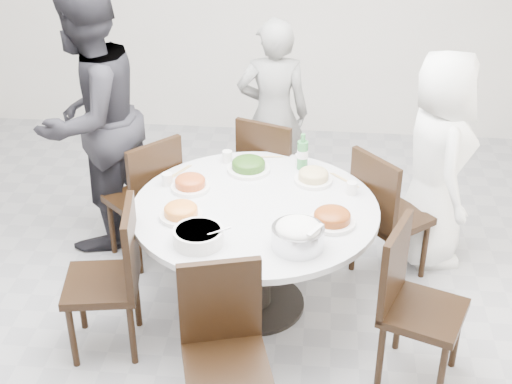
# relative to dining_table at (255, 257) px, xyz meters

# --- Properties ---
(floor) EXTENTS (6.00, 6.00, 0.01)m
(floor) POSITION_rel_dining_table_xyz_m (-0.34, -0.21, -0.38)
(floor) COLOR #A1A2A6
(floor) RESTS_ON ground
(dining_table) EXTENTS (1.50, 1.50, 0.75)m
(dining_table) POSITION_rel_dining_table_xyz_m (0.00, 0.00, 0.00)
(dining_table) COLOR silver
(dining_table) RESTS_ON floor
(chair_ne) EXTENTS (0.59, 0.59, 0.95)m
(chair_ne) POSITION_rel_dining_table_xyz_m (0.88, 0.45, 0.10)
(chair_ne) COLOR black
(chair_ne) RESTS_ON floor
(chair_n) EXTENTS (0.54, 0.54, 0.95)m
(chair_n) POSITION_rel_dining_table_xyz_m (0.05, 0.96, 0.10)
(chair_n) COLOR black
(chair_n) RESTS_ON floor
(chair_nw) EXTENTS (0.59, 0.59, 0.95)m
(chair_nw) POSITION_rel_dining_table_xyz_m (-0.84, 0.52, 0.10)
(chair_nw) COLOR black
(chair_nw) RESTS_ON floor
(chair_sw) EXTENTS (0.48, 0.48, 0.95)m
(chair_sw) POSITION_rel_dining_table_xyz_m (-0.85, -0.47, 0.10)
(chair_sw) COLOR black
(chair_sw) RESTS_ON floor
(chair_s) EXTENTS (0.52, 0.52, 0.95)m
(chair_s) POSITION_rel_dining_table_xyz_m (-0.04, -1.07, 0.10)
(chair_s) COLOR black
(chair_s) RESTS_ON floor
(chair_se) EXTENTS (0.54, 0.54, 0.95)m
(chair_se) POSITION_rel_dining_table_xyz_m (0.98, -0.55, 0.10)
(chair_se) COLOR black
(chair_se) RESTS_ON floor
(diner_right) EXTENTS (0.59, 0.81, 1.53)m
(diner_right) POSITION_rel_dining_table_xyz_m (1.17, 0.69, 0.39)
(diner_right) COLOR white
(diner_right) RESTS_ON floor
(diner_middle) EXTENTS (0.60, 0.43, 1.53)m
(diner_middle) POSITION_rel_dining_table_xyz_m (0.00, 1.36, 0.39)
(diner_middle) COLOR black
(diner_middle) RESTS_ON floor
(diner_left) EXTENTS (1.03, 1.14, 1.93)m
(diner_left) POSITION_rel_dining_table_xyz_m (-1.22, 0.72, 0.59)
(diner_left) COLOR black
(diner_left) RESTS_ON floor
(dish_greens) EXTENTS (0.28, 0.28, 0.07)m
(dish_greens) POSITION_rel_dining_table_xyz_m (-0.09, 0.45, 0.41)
(dish_greens) COLOR white
(dish_greens) RESTS_ON dining_table
(dish_pale) EXTENTS (0.25, 0.25, 0.07)m
(dish_pale) POSITION_rel_dining_table_xyz_m (0.34, 0.34, 0.41)
(dish_pale) COLOR white
(dish_pale) RESTS_ON dining_table
(dish_orange) EXTENTS (0.25, 0.25, 0.07)m
(dish_orange) POSITION_rel_dining_table_xyz_m (-0.43, 0.17, 0.41)
(dish_orange) COLOR white
(dish_orange) RESTS_ON dining_table
(dish_redbrown) EXTENTS (0.27, 0.27, 0.07)m
(dish_redbrown) POSITION_rel_dining_table_xyz_m (0.46, -0.16, 0.41)
(dish_redbrown) COLOR white
(dish_redbrown) RESTS_ON dining_table
(dish_tofu) EXTENTS (0.25, 0.25, 0.07)m
(dish_tofu) POSITION_rel_dining_table_xyz_m (-0.42, -0.18, 0.41)
(dish_tofu) COLOR white
(dish_tofu) RESTS_ON dining_table
(rice_bowl) EXTENTS (0.29, 0.29, 0.12)m
(rice_bowl) POSITION_rel_dining_table_xyz_m (0.28, -0.42, 0.44)
(rice_bowl) COLOR silver
(rice_bowl) RESTS_ON dining_table
(soup_bowl) EXTENTS (0.28, 0.28, 0.09)m
(soup_bowl) POSITION_rel_dining_table_xyz_m (-0.27, -0.43, 0.42)
(soup_bowl) COLOR white
(soup_bowl) RESTS_ON dining_table
(beverage_bottle) EXTENTS (0.07, 0.07, 0.25)m
(beverage_bottle) POSITION_rel_dining_table_xyz_m (0.26, 0.52, 0.50)
(beverage_bottle) COLOR #338040
(beverage_bottle) RESTS_ON dining_table
(tea_cups) EXTENTS (0.07, 0.07, 0.08)m
(tea_cups) POSITION_rel_dining_table_xyz_m (0.03, 0.62, 0.42)
(tea_cups) COLOR white
(tea_cups) RESTS_ON dining_table
(chopsticks) EXTENTS (0.24, 0.04, 0.01)m
(chopsticks) POSITION_rel_dining_table_xyz_m (0.03, 0.70, 0.38)
(chopsticks) COLOR tan
(chopsticks) RESTS_ON dining_table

